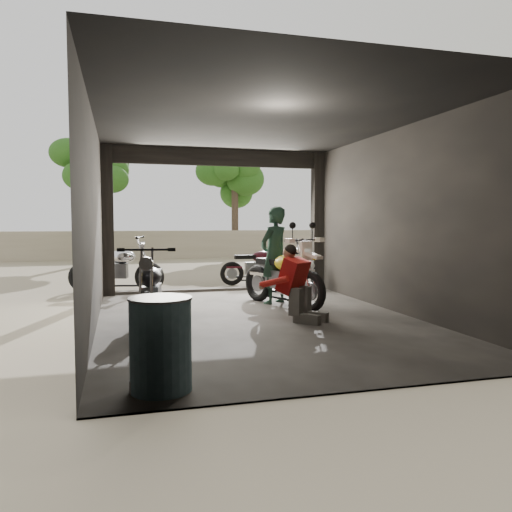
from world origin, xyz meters
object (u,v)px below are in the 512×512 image
left_bike (151,286)px  oil_drum (161,346)px  outside_bike_b (258,263)px  sign_post (346,222)px  outside_bike_c (306,258)px  stool (309,275)px  outside_bike_a (116,264)px  main_bike (282,272)px  mechanic (300,285)px  rider (274,256)px  helmet (309,266)px

left_bike → oil_drum: size_ratio=2.04×
outside_bike_b → sign_post: 2.76m
outside_bike_c → sign_post: (1.28, 0.35, 0.92)m
stool → oil_drum: 7.03m
outside_bike_a → sign_post: size_ratio=0.80×
outside_bike_b → sign_post: sign_post is taller
outside_bike_a → stool: 4.38m
main_bike → mechanic: bearing=-119.8°
mechanic → oil_drum: bearing=-171.3°
mechanic → rider: bearing=46.2°
outside_bike_c → oil_drum: (-4.26, -7.32, -0.20)m
left_bike → helmet: (3.71, 2.93, -0.04)m
mechanic → left_bike: bearing=132.1°
main_bike → sign_post: 4.68m
main_bike → rider: bearing=78.9°
outside_bike_a → stool: bearing=-92.4°
left_bike → mechanic: size_ratio=1.52×
main_bike → rider: size_ratio=1.05×
outside_bike_c → helmet: (-0.46, -1.35, -0.07)m
sign_post → outside_bike_b: bearing=174.9°
main_bike → mechanic: (-0.18, -1.45, -0.06)m
outside_bike_b → stool: bearing=-148.5°
main_bike → rider: (-0.06, 0.31, 0.28)m
rider → sign_post: bearing=-166.7°
outside_bike_b → left_bike: bearing=149.6°
left_bike → sign_post: sign_post is taller
outside_bike_b → oil_drum: (-2.99, -7.40, -0.12)m
outside_bike_b → outside_bike_c: outside_bike_c is taller
helmet → stool: bearing=-109.0°
outside_bike_c → oil_drum: 8.48m
main_bike → left_bike: (-2.48, -1.13, -0.04)m
left_bike → helmet: bearing=47.7°
sign_post → oil_drum: bearing=-137.0°
outside_bike_c → sign_post: size_ratio=0.82×
main_bike → outside_bike_a: size_ratio=1.05×
outside_bike_b → oil_drum: bearing=161.2°
mechanic → sign_post: 5.95m
main_bike → helmet: bearing=32.8°
outside_bike_a → stool: size_ratio=4.18×
main_bike → oil_drum: main_bike is taller
outside_bike_c → helmet: bearing=176.0°
helmet → rider: bearing=-129.9°
rider → sign_post: (3.03, 3.19, 0.63)m
stool → sign_post: 2.75m
outside_bike_b → stool: (0.80, -1.48, -0.19)m
main_bike → mechanic: 1.47m
helmet → sign_post: (1.74, 1.70, 0.99)m
outside_bike_c → mechanic: (-1.87, -4.60, -0.05)m
main_bike → outside_bike_b: 3.25m
outside_bike_c → outside_bike_a: bearing=108.3°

